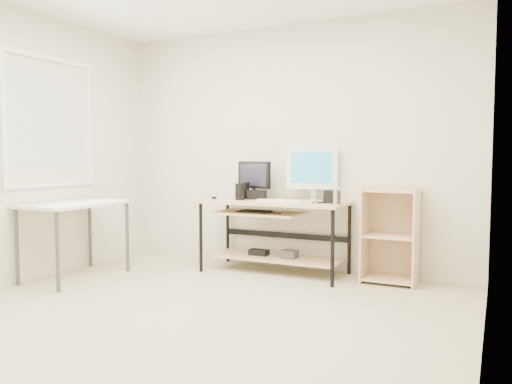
{
  "coord_description": "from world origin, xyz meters",
  "views": [
    {
      "loc": [
        2.06,
        -3.0,
        1.19
      ],
      "look_at": [
        -0.04,
        1.3,
        0.86
      ],
      "focal_mm": 35.0,
      "sensor_mm": 36.0,
      "label": 1
    }
  ],
  "objects_px": {
    "side_table": "(75,211)",
    "shelf_unit": "(391,235)",
    "audio_controller": "(240,192)",
    "white_imac": "(312,169)",
    "desk": "(272,221)",
    "black_monitor": "(254,177)"
  },
  "relations": [
    {
      "from": "shelf_unit",
      "to": "black_monitor",
      "type": "xyz_separation_m",
      "value": [
        -1.46,
        -0.01,
        0.53
      ]
    },
    {
      "from": "white_imac",
      "to": "audio_controller",
      "type": "bearing_deg",
      "value": -174.59
    },
    {
      "from": "shelf_unit",
      "to": "desk",
      "type": "bearing_deg",
      "value": -172.23
    },
    {
      "from": "side_table",
      "to": "audio_controller",
      "type": "height_order",
      "value": "audio_controller"
    },
    {
      "from": "desk",
      "to": "side_table",
      "type": "bearing_deg",
      "value": -147.35
    },
    {
      "from": "white_imac",
      "to": "shelf_unit",
      "type": "bearing_deg",
      "value": -19.62
    },
    {
      "from": "desk",
      "to": "black_monitor",
      "type": "xyz_separation_m",
      "value": [
        -0.28,
        0.15,
        0.44
      ]
    },
    {
      "from": "shelf_unit",
      "to": "side_table",
      "type": "bearing_deg",
      "value": -156.67
    },
    {
      "from": "desk",
      "to": "side_table",
      "type": "xyz_separation_m",
      "value": [
        -1.65,
        -1.06,
        0.13
      ]
    },
    {
      "from": "white_imac",
      "to": "side_table",
      "type": "bearing_deg",
      "value": -166.3
    },
    {
      "from": "side_table",
      "to": "shelf_unit",
      "type": "xyz_separation_m",
      "value": [
        2.83,
        1.22,
        -0.22
      ]
    },
    {
      "from": "shelf_unit",
      "to": "white_imac",
      "type": "height_order",
      "value": "white_imac"
    },
    {
      "from": "black_monitor",
      "to": "audio_controller",
      "type": "bearing_deg",
      "value": -80.37
    },
    {
      "from": "audio_controller",
      "to": "shelf_unit",
      "type": "bearing_deg",
      "value": 32.07
    },
    {
      "from": "side_table",
      "to": "audio_controller",
      "type": "bearing_deg",
      "value": 35.41
    },
    {
      "from": "white_imac",
      "to": "audio_controller",
      "type": "relative_size",
      "value": 3.18
    },
    {
      "from": "desk",
      "to": "white_imac",
      "type": "xyz_separation_m",
      "value": [
        0.36,
        0.18,
        0.53
      ]
    },
    {
      "from": "side_table",
      "to": "white_imac",
      "type": "height_order",
      "value": "white_imac"
    },
    {
      "from": "side_table",
      "to": "audio_controller",
      "type": "relative_size",
      "value": 5.74
    },
    {
      "from": "shelf_unit",
      "to": "audio_controller",
      "type": "relative_size",
      "value": 5.17
    },
    {
      "from": "black_monitor",
      "to": "white_imac",
      "type": "bearing_deg",
      "value": 19.4
    },
    {
      "from": "side_table",
      "to": "shelf_unit",
      "type": "bearing_deg",
      "value": 23.33
    }
  ]
}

